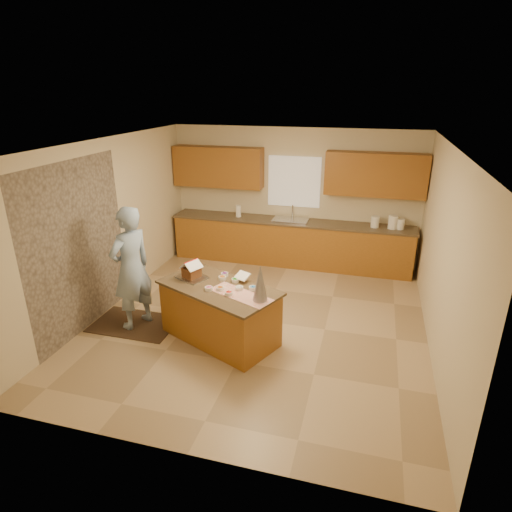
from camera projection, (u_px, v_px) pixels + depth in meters
name	position (u px, v px, depth m)	size (l,w,h in m)	color
floor	(259.00, 320.00, 6.76)	(5.50, 5.50, 0.00)	tan
ceiling	(259.00, 144.00, 5.77)	(5.50, 5.50, 0.00)	silver
wall_back	(294.00, 196.00, 8.74)	(5.50, 5.50, 0.00)	beige
wall_front	(178.00, 338.00, 3.80)	(5.50, 5.50, 0.00)	beige
wall_left	(108.00, 226.00, 6.88)	(5.50, 5.50, 0.00)	beige
wall_right	(443.00, 256.00, 5.65)	(5.50, 5.50, 0.00)	beige
stone_accent	(78.00, 248.00, 6.20)	(2.50, 2.50, 0.00)	gray
window_curtain	(294.00, 182.00, 8.60)	(1.05, 0.03, 1.00)	white
back_counter_base	(290.00, 243.00, 8.80)	(4.80, 0.60, 0.88)	#97571F
back_counter_top	(291.00, 222.00, 8.63)	(4.85, 0.63, 0.04)	brown
upper_cabinet_left	(218.00, 167.00, 8.75)	(1.85, 0.35, 0.80)	olive
upper_cabinet_right	(375.00, 175.00, 7.99)	(1.85, 0.35, 0.80)	olive
sink	(290.00, 222.00, 8.63)	(0.70, 0.45, 0.12)	silver
faucet	(292.00, 212.00, 8.73)	(0.03, 0.03, 0.28)	silver
island_base	(220.00, 314.00, 6.14)	(1.62, 0.81, 0.79)	#97571F
island_top	(219.00, 288.00, 5.99)	(1.70, 0.88, 0.04)	brown
table_runner	(241.00, 295.00, 5.74)	(0.90, 0.32, 0.01)	#A3200B
baking_tray	(192.00, 277.00, 6.24)	(0.41, 0.31, 0.02)	silver
cookbook	(242.00, 276.00, 6.12)	(0.20, 0.02, 0.16)	white
tinsel_tree	(260.00, 283.00, 5.51)	(0.20, 0.20, 0.50)	#B8B6C3
rug	(135.00, 324.00, 6.65)	(1.26, 0.82, 0.01)	black
boy	(131.00, 268.00, 6.30)	(0.68, 0.45, 1.86)	#8CA6C7
canister_a	(375.00, 222.00, 8.18)	(0.16, 0.16, 0.22)	white
canister_b	(393.00, 222.00, 8.10)	(0.18, 0.18, 0.25)	white
canister_c	(401.00, 224.00, 8.07)	(0.14, 0.14, 0.20)	white
paper_towel	(238.00, 211.00, 8.85)	(0.11, 0.11, 0.24)	white
gingerbread_house	(192.00, 271.00, 6.20)	(0.33, 0.33, 0.25)	brown
candy_bowls	(229.00, 285.00, 5.98)	(0.68, 0.68, 0.05)	orange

